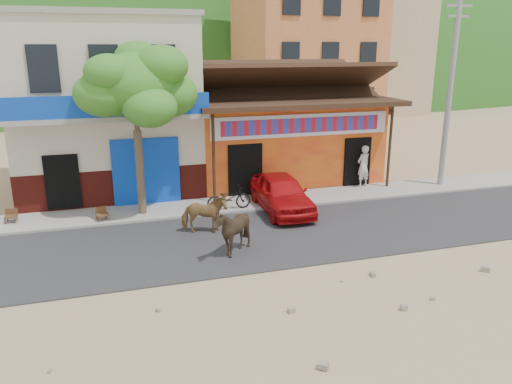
{
  "coord_description": "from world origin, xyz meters",
  "views": [
    {
      "loc": [
        -5.66,
        -11.81,
        5.94
      ],
      "look_at": [
        -1.15,
        3.0,
        1.4
      ],
      "focal_mm": 35.0,
      "sensor_mm": 36.0,
      "label": 1
    }
  ],
  "objects_px": {
    "tree": "(137,131)",
    "red_car": "(281,193)",
    "cow_dark": "(232,231)",
    "pedestrian": "(363,166)",
    "utility_pole": "(450,92)",
    "scooter": "(229,198)",
    "cow_tan": "(204,214)",
    "cafe_chair_left": "(10,211)",
    "cafe_chair_right": "(102,209)"
  },
  "relations": [
    {
      "from": "cafe_chair_right",
      "to": "tree",
      "type": "bearing_deg",
      "value": 1.94
    },
    {
      "from": "cow_dark",
      "to": "cafe_chair_left",
      "type": "bearing_deg",
      "value": -124.69
    },
    {
      "from": "cow_tan",
      "to": "cafe_chair_left",
      "type": "bearing_deg",
      "value": 76.52
    },
    {
      "from": "scooter",
      "to": "pedestrian",
      "type": "distance_m",
      "value": 6.44
    },
    {
      "from": "tree",
      "to": "red_car",
      "type": "xyz_separation_m",
      "value": [
        4.98,
        -1.0,
        -2.39
      ]
    },
    {
      "from": "red_car",
      "to": "scooter",
      "type": "distance_m",
      "value": 1.95
    },
    {
      "from": "scooter",
      "to": "cafe_chair_right",
      "type": "xyz_separation_m",
      "value": [
        -4.5,
        0.1,
        -0.01
      ]
    },
    {
      "from": "cow_tan",
      "to": "pedestrian",
      "type": "height_order",
      "value": "pedestrian"
    },
    {
      "from": "scooter",
      "to": "pedestrian",
      "type": "bearing_deg",
      "value": -77.74
    },
    {
      "from": "cow_dark",
      "to": "scooter",
      "type": "bearing_deg",
      "value": 168.25
    },
    {
      "from": "red_car",
      "to": "cafe_chair_right",
      "type": "distance_m",
      "value": 6.41
    },
    {
      "from": "tree",
      "to": "pedestrian",
      "type": "relative_size",
      "value": 3.36
    },
    {
      "from": "tree",
      "to": "cafe_chair_right",
      "type": "distance_m",
      "value": 2.96
    },
    {
      "from": "tree",
      "to": "cow_tan",
      "type": "bearing_deg",
      "value": -53.2
    },
    {
      "from": "cafe_chair_left",
      "to": "cow_dark",
      "type": "bearing_deg",
      "value": -32.86
    },
    {
      "from": "tree",
      "to": "scooter",
      "type": "xyz_separation_m",
      "value": [
        3.1,
        -0.5,
        -2.57
      ]
    },
    {
      "from": "red_car",
      "to": "cafe_chair_left",
      "type": "relative_size",
      "value": 4.83
    },
    {
      "from": "cow_dark",
      "to": "scooter",
      "type": "relative_size",
      "value": 0.9
    },
    {
      "from": "tree",
      "to": "scooter",
      "type": "relative_size",
      "value": 3.65
    },
    {
      "from": "utility_pole",
      "to": "cafe_chair_left",
      "type": "height_order",
      "value": "utility_pole"
    },
    {
      "from": "red_car",
      "to": "scooter",
      "type": "bearing_deg",
      "value": 166.74
    },
    {
      "from": "cow_tan",
      "to": "cafe_chair_left",
      "type": "distance_m",
      "value": 6.76
    },
    {
      "from": "red_car",
      "to": "scooter",
      "type": "xyz_separation_m",
      "value": [
        -1.88,
        0.5,
        -0.18
      ]
    },
    {
      "from": "utility_pole",
      "to": "red_car",
      "type": "height_order",
      "value": "utility_pole"
    },
    {
      "from": "red_car",
      "to": "scooter",
      "type": "relative_size",
      "value": 2.46
    },
    {
      "from": "cafe_chair_right",
      "to": "cow_tan",
      "type": "bearing_deg",
      "value": -46.17
    },
    {
      "from": "tree",
      "to": "scooter",
      "type": "distance_m",
      "value": 4.06
    },
    {
      "from": "utility_pole",
      "to": "cafe_chair_left",
      "type": "xyz_separation_m",
      "value": [
        -17.2,
        0.09,
        -3.58
      ]
    },
    {
      "from": "utility_pole",
      "to": "cafe_chair_left",
      "type": "distance_m",
      "value": 17.57
    },
    {
      "from": "tree",
      "to": "cow_tan",
      "type": "distance_m",
      "value": 3.88
    },
    {
      "from": "utility_pole",
      "to": "cafe_chair_right",
      "type": "height_order",
      "value": "utility_pole"
    },
    {
      "from": "tree",
      "to": "pedestrian",
      "type": "distance_m",
      "value": 9.65
    },
    {
      "from": "scooter",
      "to": "cow_dark",
      "type": "bearing_deg",
      "value": 167.31
    },
    {
      "from": "tree",
      "to": "pedestrian",
      "type": "height_order",
      "value": "tree"
    },
    {
      "from": "scooter",
      "to": "cafe_chair_right",
      "type": "relative_size",
      "value": 1.95
    },
    {
      "from": "scooter",
      "to": "cafe_chair_left",
      "type": "height_order",
      "value": "scooter"
    },
    {
      "from": "utility_pole",
      "to": "tree",
      "type": "bearing_deg",
      "value": -179.1
    },
    {
      "from": "cow_dark",
      "to": "scooter",
      "type": "xyz_separation_m",
      "value": [
        0.86,
        3.91,
        -0.23
      ]
    },
    {
      "from": "scooter",
      "to": "cafe_chair_right",
      "type": "bearing_deg",
      "value": 88.44
    },
    {
      "from": "cow_tan",
      "to": "cafe_chair_right",
      "type": "bearing_deg",
      "value": 67.97
    },
    {
      "from": "cow_tan",
      "to": "cow_dark",
      "type": "height_order",
      "value": "cow_dark"
    },
    {
      "from": "tree",
      "to": "utility_pole",
      "type": "height_order",
      "value": "utility_pole"
    },
    {
      "from": "red_car",
      "to": "utility_pole",
      "type": "bearing_deg",
      "value": 10.34
    },
    {
      "from": "cow_tan",
      "to": "cafe_chair_left",
      "type": "xyz_separation_m",
      "value": [
        -6.2,
        2.7,
        -0.13
      ]
    },
    {
      "from": "cafe_chair_left",
      "to": "tree",
      "type": "bearing_deg",
      "value": -1.32
    },
    {
      "from": "cow_dark",
      "to": "cafe_chair_right",
      "type": "height_order",
      "value": "cow_dark"
    },
    {
      "from": "tree",
      "to": "red_car",
      "type": "bearing_deg",
      "value": -11.35
    },
    {
      "from": "cow_dark",
      "to": "red_car",
      "type": "distance_m",
      "value": 4.38
    },
    {
      "from": "tree",
      "to": "utility_pole",
      "type": "xyz_separation_m",
      "value": [
        12.8,
        0.2,
        1.0
      ]
    },
    {
      "from": "cow_dark",
      "to": "pedestrian",
      "type": "xyz_separation_m",
      "value": [
        7.13,
        5.31,
        0.23
      ]
    }
  ]
}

